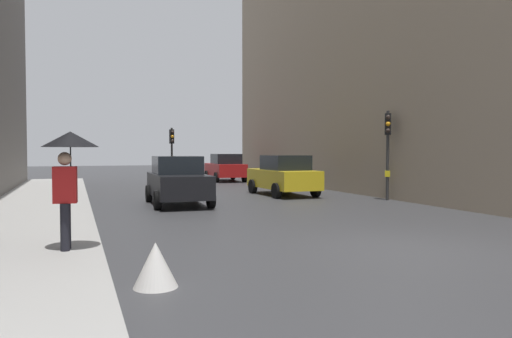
{
  "coord_description": "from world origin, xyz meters",
  "views": [
    {
      "loc": [
        -6.18,
        -8.37,
        1.95
      ],
      "look_at": [
        -0.47,
        7.29,
        1.34
      ],
      "focal_mm": 34.91,
      "sensor_mm": 36.0,
      "label": 1
    }
  ],
  "objects_px": {
    "traffic_light_mid_street": "(388,139)",
    "car_red_sedan": "(225,168)",
    "car_yellow_taxi": "(283,175)",
    "traffic_light_far_median": "(172,145)",
    "warning_sign_triangle": "(156,265)",
    "car_dark_suv": "(178,181)",
    "pedestrian_with_umbrella": "(69,157)"
  },
  "relations": [
    {
      "from": "traffic_light_mid_street",
      "to": "car_red_sedan",
      "type": "height_order",
      "value": "traffic_light_mid_street"
    },
    {
      "from": "car_yellow_taxi",
      "to": "car_red_sedan",
      "type": "bearing_deg",
      "value": 87.21
    },
    {
      "from": "traffic_light_far_median",
      "to": "warning_sign_triangle",
      "type": "bearing_deg",
      "value": -101.04
    },
    {
      "from": "car_red_sedan",
      "to": "car_yellow_taxi",
      "type": "relative_size",
      "value": 1.0
    },
    {
      "from": "car_yellow_taxi",
      "to": "warning_sign_triangle",
      "type": "height_order",
      "value": "car_yellow_taxi"
    },
    {
      "from": "traffic_light_far_median",
      "to": "car_red_sedan",
      "type": "distance_m",
      "value": 4.15
    },
    {
      "from": "traffic_light_mid_street",
      "to": "car_dark_suv",
      "type": "xyz_separation_m",
      "value": [
        -8.08,
        1.23,
        -1.55
      ]
    },
    {
      "from": "car_dark_suv",
      "to": "traffic_light_far_median",
      "type": "bearing_deg",
      "value": 80.57
    },
    {
      "from": "car_dark_suv",
      "to": "warning_sign_triangle",
      "type": "distance_m",
      "value": 11.02
    },
    {
      "from": "traffic_light_far_median",
      "to": "car_dark_suv",
      "type": "height_order",
      "value": "traffic_light_far_median"
    },
    {
      "from": "car_red_sedan",
      "to": "pedestrian_with_umbrella",
      "type": "relative_size",
      "value": 1.99
    },
    {
      "from": "traffic_light_mid_street",
      "to": "warning_sign_triangle",
      "type": "bearing_deg",
      "value": -137.88
    },
    {
      "from": "pedestrian_with_umbrella",
      "to": "car_dark_suv",
      "type": "bearing_deg",
      "value": 66.49
    },
    {
      "from": "pedestrian_with_umbrella",
      "to": "warning_sign_triangle",
      "type": "height_order",
      "value": "pedestrian_with_umbrella"
    },
    {
      "from": "traffic_light_far_median",
      "to": "traffic_light_mid_street",
      "type": "bearing_deg",
      "value": -64.58
    },
    {
      "from": "traffic_light_far_median",
      "to": "warning_sign_triangle",
      "type": "xyz_separation_m",
      "value": [
        -4.37,
        -22.43,
        -1.97
      ]
    },
    {
      "from": "traffic_light_far_median",
      "to": "car_dark_suv",
      "type": "xyz_separation_m",
      "value": [
        -1.94,
        -11.69,
        -1.42
      ]
    },
    {
      "from": "car_yellow_taxi",
      "to": "warning_sign_triangle",
      "type": "bearing_deg",
      "value": -120.18
    },
    {
      "from": "pedestrian_with_umbrella",
      "to": "warning_sign_triangle",
      "type": "bearing_deg",
      "value": -64.68
    },
    {
      "from": "traffic_light_far_median",
      "to": "car_dark_suv",
      "type": "distance_m",
      "value": 11.94
    },
    {
      "from": "car_red_sedan",
      "to": "car_dark_suv",
      "type": "bearing_deg",
      "value": -113.48
    },
    {
      "from": "car_dark_suv",
      "to": "pedestrian_with_umbrella",
      "type": "bearing_deg",
      "value": -113.51
    },
    {
      "from": "traffic_light_far_median",
      "to": "pedestrian_with_umbrella",
      "type": "height_order",
      "value": "traffic_light_far_median"
    },
    {
      "from": "traffic_light_mid_street",
      "to": "warning_sign_triangle",
      "type": "height_order",
      "value": "traffic_light_mid_street"
    },
    {
      "from": "traffic_light_mid_street",
      "to": "warning_sign_triangle",
      "type": "xyz_separation_m",
      "value": [
        -10.51,
        -9.51,
        -2.11
      ]
    },
    {
      "from": "traffic_light_mid_street",
      "to": "pedestrian_with_umbrella",
      "type": "xyz_separation_m",
      "value": [
        -11.68,
        -7.04,
        -0.59
      ]
    },
    {
      "from": "traffic_light_mid_street",
      "to": "car_dark_suv",
      "type": "distance_m",
      "value": 8.32
    },
    {
      "from": "car_dark_suv",
      "to": "car_yellow_taxi",
      "type": "bearing_deg",
      "value": 23.61
    },
    {
      "from": "traffic_light_mid_street",
      "to": "pedestrian_with_umbrella",
      "type": "distance_m",
      "value": 13.65
    },
    {
      "from": "car_yellow_taxi",
      "to": "traffic_light_mid_street",
      "type": "bearing_deg",
      "value": -49.35
    },
    {
      "from": "car_yellow_taxi",
      "to": "car_dark_suv",
      "type": "bearing_deg",
      "value": -156.39
    },
    {
      "from": "car_red_sedan",
      "to": "car_dark_suv",
      "type": "relative_size",
      "value": 1.0
    }
  ]
}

